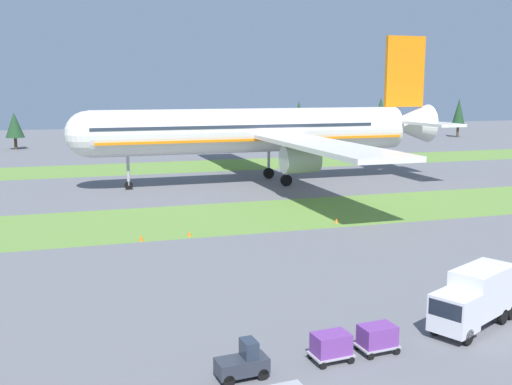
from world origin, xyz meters
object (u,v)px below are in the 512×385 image
at_px(catering_truck, 475,297).
at_px(taxiway_marker_0, 336,221).
at_px(taxiway_marker_1, 189,234).
at_px(baggage_tug, 243,363).
at_px(cargo_dolly_lead, 331,345).
at_px(airliner, 262,130).
at_px(taxiway_marker_2, 141,238).
at_px(cargo_dolly_second, 377,336).

relative_size(catering_truck, taxiway_marker_0, 15.50).
xyz_separation_m(catering_truck, taxiway_marker_1, (-12.04, 27.80, -1.69)).
xyz_separation_m(baggage_tug, taxiway_marker_1, (3.18, 29.86, -0.55)).
bearing_deg(cargo_dolly_lead, airliner, -19.43).
bearing_deg(taxiway_marker_2, catering_truck, -58.48).
relative_size(airliner, baggage_tug, 26.28).
bearing_deg(airliner, cargo_dolly_lead, 164.75).
distance_m(airliner, taxiway_marker_2, 38.32).
height_order(cargo_dolly_second, catering_truck, catering_truck).
relative_size(airliner, cargo_dolly_second, 30.61).
bearing_deg(taxiway_marker_1, taxiway_marker_0, 3.99).
xyz_separation_m(cargo_dolly_second, catering_truck, (7.33, 1.40, 1.03)).
distance_m(airliner, baggage_tug, 63.62).
xyz_separation_m(airliner, cargo_dolly_lead, (-15.50, -59.36, -7.16)).
xyz_separation_m(baggage_tug, taxiway_marker_2, (-1.56, 29.43, -0.50)).
relative_size(catering_truck, taxiway_marker_1, 13.80).
bearing_deg(taxiway_marker_1, catering_truck, -66.59).
bearing_deg(baggage_tug, taxiway_marker_0, -37.06).
bearing_deg(taxiway_marker_0, catering_truck, -98.54).
bearing_deg(airliner, cargo_dolly_second, 167.35).
bearing_deg(taxiway_marker_0, airliner, 88.14).
height_order(baggage_tug, catering_truck, catering_truck).
xyz_separation_m(airliner, baggage_tug, (-20.51, -59.78, -7.26)).
bearing_deg(cargo_dolly_second, catering_truck, -84.01).
height_order(cargo_dolly_lead, taxiway_marker_1, cargo_dolly_lead).
bearing_deg(cargo_dolly_second, taxiway_marker_0, -25.84).
bearing_deg(cargo_dolly_second, taxiway_marker_1, 4.37).
bearing_deg(taxiway_marker_2, airliner, 53.98).
bearing_deg(cargo_dolly_lead, baggage_tug, 90.00).
bearing_deg(catering_truck, airliner, -31.33).
bearing_deg(cargo_dolly_lead, cargo_dolly_second, -90.00).
height_order(catering_truck, taxiway_marker_1, catering_truck).
height_order(baggage_tug, cargo_dolly_second, baggage_tug).
xyz_separation_m(baggage_tug, catering_truck, (15.22, 2.06, 1.14)).
bearing_deg(catering_truck, cargo_dolly_lead, 73.02).
bearing_deg(taxiway_marker_2, cargo_dolly_second, -71.79).
relative_size(baggage_tug, taxiway_marker_0, 5.77).
bearing_deg(baggage_tug, taxiway_marker_2, -1.75).
xyz_separation_m(taxiway_marker_1, taxiway_marker_2, (-4.75, -0.43, 0.05)).
distance_m(baggage_tug, cargo_dolly_lead, 5.03).
distance_m(cargo_dolly_second, taxiway_marker_0, 32.52).
distance_m(cargo_dolly_lead, catering_truck, 10.40).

